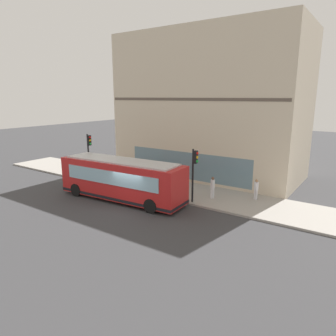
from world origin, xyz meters
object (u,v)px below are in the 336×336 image
object	(u,v)px
fire_hydrant	(164,180)
pedestrian_near_building_entrance	(256,188)
traffic_light_down_block	(89,148)
traffic_light_near_corner	(194,166)
city_bus_nearside	(121,180)
newspaper_vending_box	(154,183)
pedestrian_near_hydrant	(213,186)

from	to	relation	value
fire_hydrant	pedestrian_near_building_entrance	xyz separation A→B (m)	(0.54, -7.95, 0.52)
traffic_light_down_block	traffic_light_near_corner	bearing A→B (deg)	-90.51
city_bus_nearside	traffic_light_near_corner	world-z (taller)	traffic_light_near_corner
pedestrian_near_building_entrance	newspaper_vending_box	xyz separation A→B (m)	(-1.99, 7.86, -0.42)
newspaper_vending_box	traffic_light_near_corner	bearing A→B (deg)	-104.24
traffic_light_down_block	pedestrian_near_hydrant	distance (m)	11.92
city_bus_nearside	traffic_light_near_corner	distance (m)	5.58
city_bus_nearside	fire_hydrant	bearing A→B (deg)	-5.86
city_bus_nearside	traffic_light_near_corner	xyz separation A→B (m)	(2.19, -4.96, 1.30)
traffic_light_near_corner	traffic_light_down_block	bearing A→B (deg)	89.49
fire_hydrant	newspaper_vending_box	distance (m)	1.46
newspaper_vending_box	pedestrian_near_building_entrance	bearing A→B (deg)	-75.81
city_bus_nearside	traffic_light_down_block	size ratio (longest dim) A/B	2.45
city_bus_nearside	fire_hydrant	world-z (taller)	city_bus_nearside
city_bus_nearside	newspaper_vending_box	xyz separation A→B (m)	(3.30, -0.59, -0.95)
traffic_light_down_block	fire_hydrant	bearing A→B (deg)	-69.20
fire_hydrant	pedestrian_near_hydrant	xyz separation A→B (m)	(-1.03, -5.19, 0.58)
traffic_light_near_corner	newspaper_vending_box	size ratio (longest dim) A/B	4.30
fire_hydrant	pedestrian_near_building_entrance	bearing A→B (deg)	-86.15
traffic_light_near_corner	newspaper_vending_box	xyz separation A→B (m)	(1.11, 4.38, -2.25)
city_bus_nearside	newspaper_vending_box	size ratio (longest dim) A/B	11.30
traffic_light_down_block	pedestrian_near_building_entrance	size ratio (longest dim) A/B	2.70
pedestrian_near_hydrant	newspaper_vending_box	distance (m)	5.13
city_bus_nearside	newspaper_vending_box	world-z (taller)	city_bus_nearside
traffic_light_down_block	pedestrian_near_building_entrance	world-z (taller)	traffic_light_down_block
traffic_light_down_block	pedestrian_near_building_entrance	bearing A→B (deg)	-78.27
traffic_light_down_block	newspaper_vending_box	world-z (taller)	traffic_light_down_block
city_bus_nearside	fire_hydrant	xyz separation A→B (m)	(4.76, -0.49, -1.04)
city_bus_nearside	pedestrian_near_building_entrance	size ratio (longest dim) A/B	6.60
traffic_light_near_corner	pedestrian_near_hydrant	bearing A→B (deg)	-24.91
newspaper_vending_box	city_bus_nearside	bearing A→B (deg)	169.96
pedestrian_near_hydrant	traffic_light_down_block	bearing A→B (deg)	97.01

